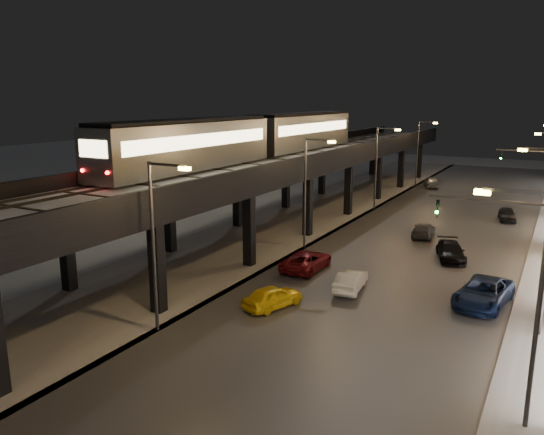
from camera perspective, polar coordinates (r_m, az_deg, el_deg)
The scene contains 21 objects.
road_surface at distance 44.64m, azimuth 15.30°, elevation -3.37°, with size 17.00×120.00×0.06m, color #46474D.
under_viaduct_pavement at distance 49.37m, azimuth -0.06°, elevation -1.37°, with size 11.00×120.00×0.06m, color #9FA1A8.
elevated_viaduct at distance 45.61m, azimuth -2.00°, elevation 4.60°, with size 9.00×100.00×6.30m.
viaduct_trackbed at distance 45.62m, azimuth -1.93°, elevation 5.58°, with size 8.40×100.00×0.32m.
viaduct_parapet_streetside at distance 43.53m, azimuth 3.04°, elevation 5.84°, with size 0.30×100.00×1.10m, color black.
viaduct_parapet_far at distance 47.95m, azimuth -6.40°, elevation 6.41°, with size 0.30×100.00×1.10m, color black.
streetlight_left_1 at distance 27.45m, azimuth -12.28°, elevation -1.95°, with size 2.57×0.28×9.00m.
streetlight_right_1 at distance 21.01m, azimuth 26.13°, elevation -7.55°, with size 2.56×0.28×9.00m.
streetlight_left_2 at distance 42.34m, azimuth 3.91°, elevation 3.43°, with size 2.57×0.28×9.00m.
streetlight_left_3 at distance 58.99m, azimuth 11.40°, elevation 5.83°, with size 2.57×0.28×9.00m.
streetlight_left_4 at distance 76.26m, azimuth 15.57°, elevation 7.12°, with size 2.57×0.28×9.00m.
traffic_light_rig_a at distance 29.87m, azimuth 25.31°, elevation -3.17°, with size 6.10×0.34×7.00m.
subway_train at distance 50.58m, azimuth -1.72°, elevation 8.74°, with size 3.24×39.92×3.89m.
car_taxi at distance 31.31m, azimuth 0.09°, elevation -8.61°, with size 1.56×3.87×1.32m, color yellow.
car_near_white at distance 34.37m, azimuth 8.45°, elevation -6.78°, with size 1.39×3.99×1.32m, color white.
car_mid_silver at distance 37.98m, azimuth 3.73°, elevation -4.70°, with size 2.30×5.00×1.39m, color maroon.
car_mid_dark at distance 48.69m, azimuth 15.98°, elevation -1.36°, with size 1.74×4.27×1.24m, color #33363B.
car_far_white at distance 76.22m, azimuth 16.77°, elevation 3.64°, with size 1.75×4.36×1.49m, color #929498.
car_onc_dark at distance 34.01m, azimuth 21.78°, elevation -7.61°, with size 2.53×5.49×1.53m, color #12214F.
car_onc_white at distance 42.48m, azimuth 18.68°, elevation -3.53°, with size 1.84×4.54×1.32m, color black.
car_onc_red at distance 58.02m, azimuth 23.98°, elevation 0.27°, with size 1.53×3.79×1.29m, color black.
Camera 1 is at (17.24, -6.87, 12.04)m, focal length 35.00 mm.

